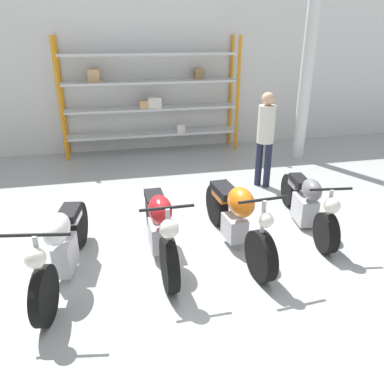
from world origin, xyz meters
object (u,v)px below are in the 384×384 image
object	(u,v)px
motorcycle_red	(160,226)
person_browsing	(266,132)
motorcycle_white	(62,245)
motorcycle_orange	(236,217)
motorcycle_grey	(307,203)
shelving_rack	(151,95)

from	to	relation	value
motorcycle_red	person_browsing	bearing A→B (deg)	131.57
motorcycle_white	motorcycle_red	world-z (taller)	motorcycle_red
motorcycle_white	motorcycle_red	bearing A→B (deg)	109.61
motorcycle_red	motorcycle_orange	distance (m)	1.06
motorcycle_orange	person_browsing	distance (m)	2.52
motorcycle_grey	shelving_rack	bearing A→B (deg)	-150.42
shelving_rack	motorcycle_red	size ratio (longest dim) A/B	2.07
motorcycle_red	motorcycle_orange	xyz separation A→B (m)	(1.06, 0.03, 0.01)
motorcycle_white	motorcycle_orange	bearing A→B (deg)	105.89
motorcycle_red	motorcycle_orange	world-z (taller)	motorcycle_orange
shelving_rack	motorcycle_white	xyz separation A→B (m)	(-1.72, -5.16, -0.94)
motorcycle_orange	motorcycle_white	bearing A→B (deg)	-88.04
motorcycle_orange	person_browsing	world-z (taller)	person_browsing
motorcycle_orange	motorcycle_red	bearing A→B (deg)	-92.31
person_browsing	motorcycle_grey	bearing A→B (deg)	43.15
shelving_rack	motorcycle_white	world-z (taller)	shelving_rack
shelving_rack	motorcycle_white	bearing A→B (deg)	-108.42
motorcycle_red	motorcycle_grey	world-z (taller)	motorcycle_red
person_browsing	motorcycle_red	bearing A→B (deg)	-4.64
motorcycle_orange	motorcycle_grey	distance (m)	1.32
motorcycle_white	person_browsing	world-z (taller)	person_browsing
motorcycle_white	person_browsing	xyz separation A→B (m)	(3.53, 2.33, 0.61)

